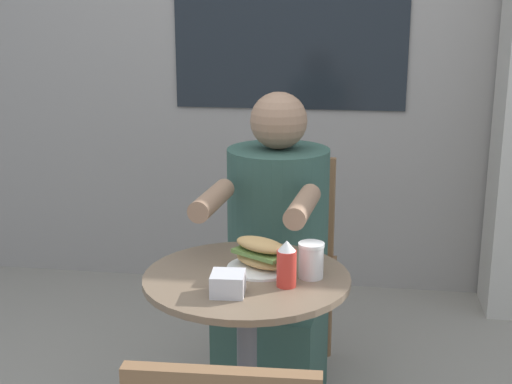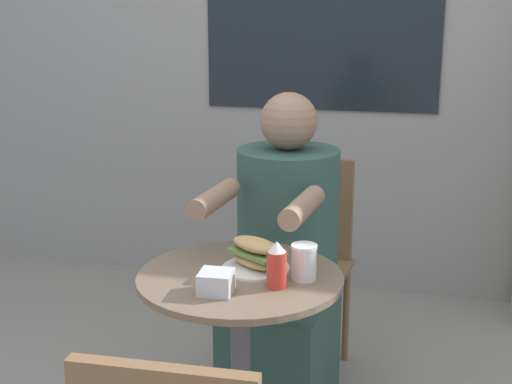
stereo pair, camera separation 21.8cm
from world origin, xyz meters
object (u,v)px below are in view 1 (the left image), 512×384
Objects in this scene: seated_diner at (275,278)px; sandwich_on_plate at (261,256)px; cafe_table at (247,338)px; condiment_bottle at (287,264)px; drink_cup at (311,260)px; diner_chair at (288,244)px.

sandwich_on_plate is at bearing 96.24° from seated_diner.
cafe_table is 0.30m from condiment_bottle.
condiment_bottle is at bearing -27.18° from cafe_table.
sandwich_on_plate reaches higher than cafe_table.
drink_cup is (0.16, -0.48, 0.26)m from seated_diner.
condiment_bottle is (0.09, -0.12, 0.02)m from sandwich_on_plate.
condiment_bottle is at bearing 100.52° from diner_chair.
seated_diner is at bearing 93.28° from diner_chair.
cafe_table is 0.25m from sandwich_on_plate.
seated_diner is 8.85× the size of condiment_bottle.
condiment_bottle is (0.10, -0.56, 0.27)m from seated_diner.
seated_diner reaches higher than condiment_bottle.
cafe_table is at bearing 92.67° from diner_chair.
seated_diner is at bearing 91.04° from sandwich_on_plate.
sandwich_on_plate is at bearing 127.28° from condiment_bottle.
diner_chair is 0.74× the size of seated_diner.
seated_diner is 0.63m from condiment_bottle.
drink_cup is at bearing 105.23° from diner_chair.
seated_diner is 0.51m from sandwich_on_plate.
condiment_bottle is (0.12, -0.06, 0.26)m from cafe_table.
seated_diner is 11.41× the size of drink_cup.
diner_chair is (0.04, 0.84, 0.01)m from cafe_table.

